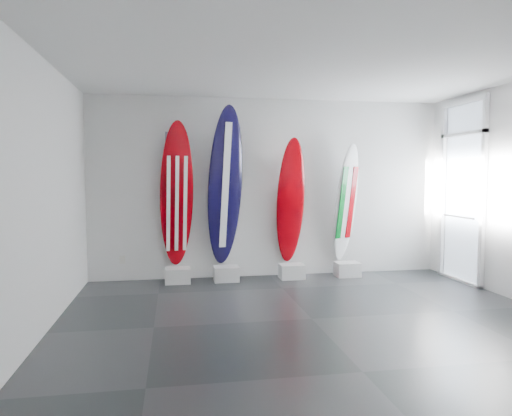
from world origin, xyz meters
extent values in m
plane|color=black|center=(0.00, 0.00, 0.00)|extent=(6.00, 6.00, 0.00)
plane|color=white|center=(0.00, 0.00, 3.00)|extent=(6.00, 6.00, 0.00)
plane|color=silver|center=(0.00, 2.50, 1.50)|extent=(6.00, 0.00, 6.00)
plane|color=silver|center=(0.00, -2.50, 1.50)|extent=(6.00, 0.00, 6.00)
plane|color=silver|center=(-3.00, 0.00, 1.50)|extent=(0.00, 5.00, 5.00)
cube|color=silver|center=(-1.57, 2.18, 0.12)|extent=(0.40, 0.30, 0.24)
ellipsoid|color=#870006|center=(-1.57, 2.28, 1.40)|extent=(0.59, 0.51, 2.34)
cube|color=silver|center=(-0.79, 2.18, 0.12)|extent=(0.40, 0.30, 0.24)
ellipsoid|color=black|center=(-0.79, 2.28, 1.53)|extent=(0.70, 0.61, 2.60)
cube|color=silver|center=(0.31, 2.18, 0.12)|extent=(0.40, 0.30, 0.24)
ellipsoid|color=#870006|center=(0.31, 2.28, 1.29)|extent=(0.51, 0.45, 2.10)
cube|color=silver|center=(1.28, 2.18, 0.12)|extent=(0.40, 0.30, 0.24)
ellipsoid|color=white|center=(1.28, 2.28, 1.24)|extent=(0.57, 0.54, 2.02)
cube|color=silver|center=(-2.45, 2.48, 0.35)|extent=(0.09, 0.02, 0.13)
camera|label=1|loc=(-1.60, -5.31, 1.72)|focal=32.91mm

